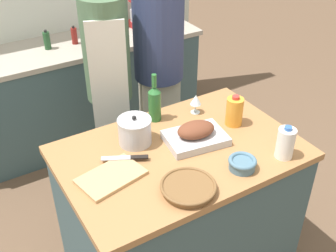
{
  "coord_description": "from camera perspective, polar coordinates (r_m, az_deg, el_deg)",
  "views": [
    {
      "loc": [
        -0.98,
        -1.49,
        2.24
      ],
      "look_at": [
        0.0,
        0.13,
        0.97
      ],
      "focal_mm": 45.0,
      "sensor_mm": 36.0,
      "label": 1
    }
  ],
  "objects": [
    {
      "name": "kitchen_island",
      "position": [
        2.53,
        1.51,
        -11.33
      ],
      "size": [
        1.27,
        0.84,
        0.89
      ],
      "color": "#3D565B",
      "rests_on": "ground_plane"
    },
    {
      "name": "back_counter",
      "position": [
        3.75,
        -12.21,
        4.45
      ],
      "size": [
        2.2,
        0.6,
        0.89
      ],
      "color": "#3D565B",
      "rests_on": "ground_plane"
    },
    {
      "name": "roasting_pan",
      "position": [
        2.27,
        3.77,
        -1.19
      ],
      "size": [
        0.35,
        0.27,
        0.12
      ],
      "color": "#BCBCC1",
      "rests_on": "kitchen_island"
    },
    {
      "name": "wicker_basket",
      "position": [
        1.97,
        2.76,
        -8.31
      ],
      "size": [
        0.27,
        0.27,
        0.04
      ],
      "color": "brown",
      "rests_on": "kitchen_island"
    },
    {
      "name": "cutting_board",
      "position": [
        2.07,
        -7.72,
        -6.83
      ],
      "size": [
        0.34,
        0.26,
        0.02
      ],
      "color": "tan",
      "rests_on": "kitchen_island"
    },
    {
      "name": "stock_pot",
      "position": [
        2.25,
        -4.52,
        -0.69
      ],
      "size": [
        0.18,
        0.18,
        0.17
      ],
      "color": "#B7B7BC",
      "rests_on": "kitchen_island"
    },
    {
      "name": "mixing_bowl",
      "position": [
        2.12,
        10.03,
        -5.0
      ],
      "size": [
        0.14,
        0.14,
        0.06
      ],
      "color": "slate",
      "rests_on": "kitchen_island"
    },
    {
      "name": "juice_jug",
      "position": [
        2.42,
        8.98,
        1.98
      ],
      "size": [
        0.1,
        0.1,
        0.18
      ],
      "color": "orange",
      "rests_on": "kitchen_island"
    },
    {
      "name": "milk_jug",
      "position": [
        2.22,
        15.62,
        -2.23
      ],
      "size": [
        0.09,
        0.09,
        0.18
      ],
      "color": "white",
      "rests_on": "kitchen_island"
    },
    {
      "name": "wine_bottle_green",
      "position": [
        2.42,
        -1.83,
        3.23
      ],
      "size": [
        0.07,
        0.07,
        0.29
      ],
      "color": "#28662D",
      "rests_on": "kitchen_island"
    },
    {
      "name": "wine_glass_left",
      "position": [
        2.5,
        3.78,
        3.5
      ],
      "size": [
        0.07,
        0.07,
        0.12
      ],
      "color": "silver",
      "rests_on": "kitchen_island"
    },
    {
      "name": "knife_chef",
      "position": [
        2.15,
        -5.63,
        -4.29
      ],
      "size": [
        0.23,
        0.14,
        0.01
      ],
      "color": "#B7B7BC",
      "rests_on": "cutting_board"
    },
    {
      "name": "stand_mixer",
      "position": [
        3.81,
        -3.85,
        15.18
      ],
      "size": [
        0.18,
        0.14,
        0.32
      ],
      "color": "#B22323",
      "rests_on": "back_counter"
    },
    {
      "name": "condiment_bottle_tall",
      "position": [
        3.54,
        -12.57,
        11.84
      ],
      "size": [
        0.05,
        0.05,
        0.15
      ],
      "color": "maroon",
      "rests_on": "back_counter"
    },
    {
      "name": "condiment_bottle_short",
      "position": [
        3.49,
        -16.08,
        11.07
      ],
      "size": [
        0.05,
        0.05,
        0.16
      ],
      "color": "#234C28",
      "rests_on": "back_counter"
    },
    {
      "name": "person_cook_aproned",
      "position": [
        2.82,
        -8.04,
        6.41
      ],
      "size": [
        0.32,
        0.34,
        1.7
      ],
      "rotation": [
        0.0,
        0.0,
        -0.38
      ],
      "color": "beige",
      "rests_on": "ground_plane"
    },
    {
      "name": "person_cook_guest",
      "position": [
        2.96,
        -1.27,
        9.09
      ],
      "size": [
        0.34,
        0.34,
        1.8
      ],
      "rotation": [
        0.0,
        0.0,
        -0.34
      ],
      "color": "beige",
      "rests_on": "ground_plane"
    }
  ]
}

